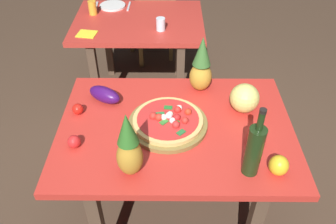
% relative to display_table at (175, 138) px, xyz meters
% --- Properties ---
extents(ground_plane, '(10.00, 10.00, 0.00)m').
position_rel_display_table_xyz_m(ground_plane, '(0.00, 0.00, -0.65)').
color(ground_plane, '#4C3828').
extents(display_table, '(1.23, 0.88, 0.74)m').
position_rel_display_table_xyz_m(display_table, '(0.00, 0.00, 0.00)').
color(display_table, brown).
rests_on(display_table, ground_plane).
extents(background_table, '(1.04, 0.77, 0.74)m').
position_rel_display_table_xyz_m(background_table, '(-0.29, 1.26, -0.02)').
color(background_table, brown).
rests_on(background_table, ground_plane).
extents(dining_chair, '(0.52, 0.52, 0.85)m').
position_rel_display_table_xyz_m(dining_chair, '(-0.21, 1.88, -0.17)').
color(dining_chair, olive).
rests_on(dining_chair, ground_plane).
extents(pizza_board, '(0.41, 0.41, 0.02)m').
position_rel_display_table_xyz_m(pizza_board, '(-0.04, 0.01, 0.10)').
color(pizza_board, olive).
rests_on(pizza_board, display_table).
extents(pizza, '(0.36, 0.36, 0.06)m').
position_rel_display_table_xyz_m(pizza, '(-0.04, 0.01, 0.13)').
color(pizza, '#E5B768').
rests_on(pizza, pizza_board).
extents(wine_bottle, '(0.08, 0.08, 0.37)m').
position_rel_display_table_xyz_m(wine_bottle, '(0.33, -0.30, 0.23)').
color(wine_bottle, black).
rests_on(wine_bottle, display_table).
extents(pineapple_left, '(0.13, 0.13, 0.34)m').
position_rel_display_table_xyz_m(pineapple_left, '(0.15, 0.33, 0.24)').
color(pineapple_left, '#BE8C2C').
rests_on(pineapple_left, display_table).
extents(pineapple_right, '(0.12, 0.12, 0.34)m').
position_rel_display_table_xyz_m(pineapple_right, '(-0.21, -0.31, 0.24)').
color(pineapple_right, '#B7842A').
rests_on(pineapple_right, display_table).
extents(melon, '(0.16, 0.16, 0.16)m').
position_rel_display_table_xyz_m(melon, '(0.37, 0.14, 0.17)').
color(melon, '#DDD36B').
rests_on(melon, display_table).
extents(bell_pepper, '(0.09, 0.09, 0.10)m').
position_rel_display_table_xyz_m(bell_pepper, '(0.46, -0.30, 0.14)').
color(bell_pepper, yellow).
rests_on(bell_pepper, display_table).
extents(eggplant, '(0.22, 0.18, 0.09)m').
position_rel_display_table_xyz_m(eggplant, '(-0.40, 0.21, 0.14)').
color(eggplant, '#3B1058').
rests_on(eggplant, display_table).
extents(tomato_by_bottle, '(0.06, 0.06, 0.06)m').
position_rel_display_table_xyz_m(tomato_by_bottle, '(-0.50, -0.15, 0.12)').
color(tomato_by_bottle, red).
rests_on(tomato_by_bottle, display_table).
extents(tomato_near_board, '(0.07, 0.07, 0.07)m').
position_rel_display_table_xyz_m(tomato_near_board, '(0.39, -0.11, 0.13)').
color(tomato_near_board, red).
rests_on(tomato_near_board, display_table).
extents(tomato_at_corner, '(0.06, 0.06, 0.06)m').
position_rel_display_table_xyz_m(tomato_at_corner, '(-0.53, 0.10, 0.12)').
color(tomato_at_corner, red).
rests_on(tomato_at_corner, display_table).
extents(drinking_glass_juice, '(0.07, 0.07, 0.11)m').
position_rel_display_table_xyz_m(drinking_glass_juice, '(-0.67, 1.36, 0.15)').
color(drinking_glass_juice, gold).
rests_on(drinking_glass_juice, background_table).
extents(drinking_glass_water, '(0.07, 0.07, 0.10)m').
position_rel_display_table_xyz_m(drinking_glass_water, '(-0.10, 1.08, 0.14)').
color(drinking_glass_water, silver).
rests_on(drinking_glass_water, background_table).
extents(dinner_plate, '(0.22, 0.22, 0.02)m').
position_rel_display_table_xyz_m(dinner_plate, '(-0.53, 1.52, 0.10)').
color(dinner_plate, white).
rests_on(dinner_plate, background_table).
extents(fork_utensil, '(0.03, 0.18, 0.01)m').
position_rel_display_table_xyz_m(fork_utensil, '(-0.67, 1.52, 0.09)').
color(fork_utensil, silver).
rests_on(fork_utensil, background_table).
extents(knife_utensil, '(0.02, 0.18, 0.01)m').
position_rel_display_table_xyz_m(knife_utensil, '(-0.39, 1.52, 0.09)').
color(knife_utensil, silver).
rests_on(knife_utensil, background_table).
extents(napkin_folded, '(0.16, 0.14, 0.01)m').
position_rel_display_table_xyz_m(napkin_folded, '(-0.66, 1.01, 0.09)').
color(napkin_folded, yellow).
rests_on(napkin_folded, background_table).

